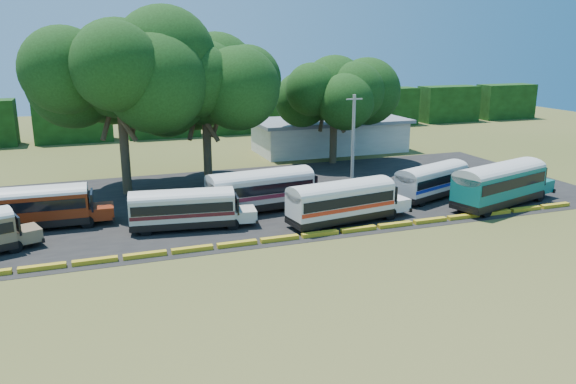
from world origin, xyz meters
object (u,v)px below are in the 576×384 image
object	(u,v)px
tree_west	(118,69)
bus_cream_west	(185,207)
bus_red	(34,205)
bus_teal	(501,182)
bus_white_red	(343,200)

from	to	relation	value
tree_west	bus_cream_west	bearing A→B (deg)	-74.61
bus_red	bus_cream_west	distance (m)	10.91
bus_cream_west	bus_teal	xyz separation A→B (m)	(25.44, -2.91, 0.41)
bus_teal	tree_west	distance (m)	33.38
bus_white_red	tree_west	xyz separation A→B (m)	(-14.56, 14.32, 9.13)
bus_white_red	bus_teal	distance (m)	14.11
bus_cream_west	bus_teal	distance (m)	25.61
bus_white_red	tree_west	distance (m)	22.37
bus_cream_west	bus_red	bearing A→B (deg)	167.58
bus_white_red	tree_west	size ratio (longest dim) A/B	0.67
bus_red	bus_teal	distance (m)	36.30
bus_white_red	bus_teal	size ratio (longest dim) A/B	0.89
bus_teal	tree_west	bearing A→B (deg)	136.21
bus_red	tree_west	bearing A→B (deg)	50.52
bus_white_red	bus_cream_west	bearing A→B (deg)	158.80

